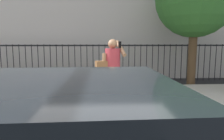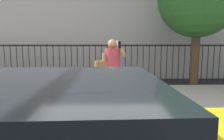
# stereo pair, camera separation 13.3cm
# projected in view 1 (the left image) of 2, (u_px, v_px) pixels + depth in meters

# --- Properties ---
(sidewalk) EXTENTS (28.00, 4.40, 0.15)m
(sidewalk) POSITION_uv_depth(u_px,v_px,m) (103.00, 106.00, 5.41)
(sidewalk) COLOR #B2ADA3
(sidewalk) RESTS_ON ground
(iron_fence) EXTENTS (12.03, 0.04, 1.60)m
(iron_fence) POSITION_uv_depth(u_px,v_px,m) (102.00, 58.00, 8.94)
(iron_fence) COLOR black
(iron_fence) RESTS_ON ground
(pedestrian_on_phone) EXTENTS (0.71, 0.52, 1.63)m
(pedestrian_on_phone) POSITION_uv_depth(u_px,v_px,m) (112.00, 69.00, 4.79)
(pedestrian_on_phone) COLOR #936B4C
(pedestrian_on_phone) RESTS_ON sidewalk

